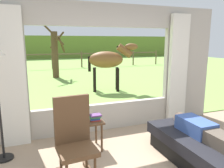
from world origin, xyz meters
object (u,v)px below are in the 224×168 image
at_px(rocking_chair, 75,139).
at_px(book_stack, 95,117).
at_px(potted_plant, 83,109).
at_px(pasture_tree, 55,53).
at_px(reclining_person, 205,131).
at_px(side_table, 89,125).
at_px(horse, 108,60).
at_px(recliner_sofa, 201,149).

relative_size(rocking_chair, book_stack, 5.52).
xyz_separation_m(potted_plant, pasture_tree, (0.42, 7.79, 0.53)).
height_order(reclining_person, side_table, reclining_person).
relative_size(horse, pasture_tree, 0.71).
height_order(side_table, book_stack, book_stack).
relative_size(recliner_sofa, rocking_chair, 1.52).
relative_size(reclining_person, rocking_chair, 1.28).
xyz_separation_m(book_stack, pasture_tree, (0.24, 7.90, 0.66)).
bearing_deg(horse, book_stack, -5.91).
bearing_deg(horse, rocking_chair, -7.95).
height_order(reclining_person, potted_plant, potted_plant).
height_order(book_stack, pasture_tree, pasture_tree).
bearing_deg(reclining_person, horse, 86.41).
height_order(recliner_sofa, book_stack, book_stack).
xyz_separation_m(side_table, potted_plant, (-0.08, 0.06, 0.28)).
height_order(book_stack, horse, horse).
distance_m(recliner_sofa, rocking_chair, 1.91).
bearing_deg(horse, pasture_tree, -142.29).
distance_m(book_stack, pasture_tree, 7.94).
bearing_deg(pasture_tree, horse, -68.75).
xyz_separation_m(book_stack, horse, (1.71, 4.14, 0.58)).
xyz_separation_m(horse, pasture_tree, (-1.46, 3.76, 0.08)).
bearing_deg(side_table, potted_plant, 143.13).
distance_m(side_table, pasture_tree, 7.90).
distance_m(side_table, potted_plant, 0.29).
xyz_separation_m(rocking_chair, pasture_tree, (0.71, 8.55, 0.69)).
relative_size(reclining_person, potted_plant, 4.47).
height_order(horse, pasture_tree, pasture_tree).
distance_m(horse, pasture_tree, 4.03).
bearing_deg(potted_plant, rocking_chair, -111.28).
bearing_deg(recliner_sofa, potted_plant, 145.56).
xyz_separation_m(recliner_sofa, potted_plant, (-1.56, 1.07, 0.48)).
distance_m(reclining_person, book_stack, 1.71).
xyz_separation_m(reclining_person, pasture_tree, (-1.15, 8.90, 0.71)).
height_order(potted_plant, pasture_tree, pasture_tree).
bearing_deg(rocking_chair, horse, 61.58).
bearing_deg(recliner_sofa, book_stack, 145.56).
xyz_separation_m(reclining_person, rocking_chair, (-1.86, 0.36, 0.02)).
bearing_deg(side_table, recliner_sofa, -34.23).
distance_m(reclining_person, rocking_chair, 1.89).
bearing_deg(pasture_tree, side_table, -92.45).
distance_m(book_stack, horse, 4.52).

